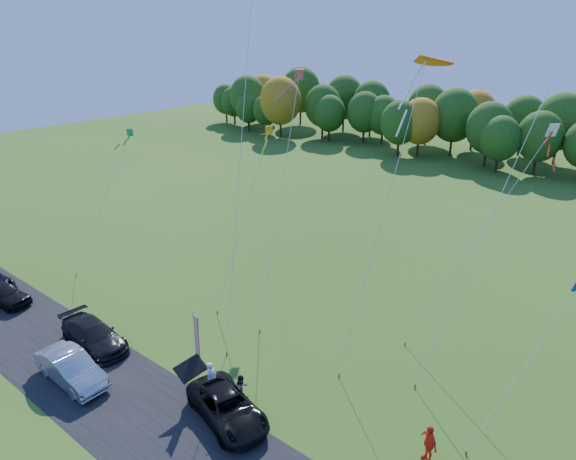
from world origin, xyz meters
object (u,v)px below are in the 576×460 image
Objects in this scene: silver_sedan at (71,368)px; person_east at (429,443)px; black_suv at (227,407)px; feather_flag at (197,341)px.

silver_sedan is 18.54m from person_east.
person_east is (17.16, 7.01, 0.11)m from silver_sedan.
silver_sedan is (-8.56, -3.22, 0.10)m from black_suv.
feather_flag reaches higher than person_east.
feather_flag reaches higher than silver_sedan.
black_suv is 2.78× the size of person_east.
silver_sedan is at bearing -141.18° from feather_flag.
feather_flag is (-3.22, 1.07, 1.86)m from black_suv.
feather_flag is at bearing -50.74° from silver_sedan.
person_east is at bearing 12.94° from feather_flag.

